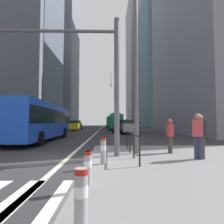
{
  "coord_description": "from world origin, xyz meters",
  "views": [
    {
      "loc": [
        1.77,
        -7.6,
        1.58
      ],
      "look_at": [
        2.72,
        37.95,
        4.1
      ],
      "focal_mm": 30.09,
      "sensor_mm": 36.0,
      "label": 1
    }
  ],
  "objects_px": {
    "city_bus_red_distant": "(111,121)",
    "car_oncoming_far": "(76,125)",
    "bollard_front": "(81,195)",
    "bollard_right": "(103,150)",
    "city_bus_red_receding": "(116,121)",
    "car_oncoming_mid": "(70,125)",
    "pedestrian_far": "(198,133)",
    "traffic_signal_gantry": "(73,64)",
    "street_lamp_post": "(136,44)",
    "car_receding_near": "(128,127)",
    "pedestrian_waiting": "(200,134)",
    "pedestrian_walking": "(170,134)",
    "city_bus_blue_oncoming": "(41,119)",
    "car_receding_far": "(119,126)",
    "bollard_left": "(88,166)"
  },
  "relations": [
    {
      "from": "city_bus_red_distant",
      "to": "car_oncoming_far",
      "type": "bearing_deg",
      "value": -109.34
    },
    {
      "from": "car_oncoming_far",
      "to": "bollard_front",
      "type": "xyz_separation_m",
      "value": [
        5.89,
        -33.77,
        -0.39
      ]
    },
    {
      "from": "bollard_right",
      "to": "city_bus_red_receding",
      "type": "bearing_deg",
      "value": 86.92
    },
    {
      "from": "city_bus_red_receding",
      "to": "car_oncoming_mid",
      "type": "distance_m",
      "value": 9.61
    },
    {
      "from": "pedestrian_far",
      "to": "traffic_signal_gantry",
      "type": "bearing_deg",
      "value": 172.3
    },
    {
      "from": "street_lamp_post",
      "to": "bollard_right",
      "type": "relative_size",
      "value": 8.98
    },
    {
      "from": "city_bus_red_receding",
      "to": "car_receding_near",
      "type": "relative_size",
      "value": 2.63
    },
    {
      "from": "car_oncoming_far",
      "to": "pedestrian_waiting",
      "type": "bearing_deg",
      "value": -71.21
    },
    {
      "from": "pedestrian_waiting",
      "to": "pedestrian_far",
      "type": "relative_size",
      "value": 0.98
    },
    {
      "from": "bollard_right",
      "to": "pedestrian_walking",
      "type": "xyz_separation_m",
      "value": [
        3.07,
        2.25,
        0.38
      ]
    },
    {
      "from": "car_receding_near",
      "to": "street_lamp_post",
      "type": "height_order",
      "value": "street_lamp_post"
    },
    {
      "from": "city_bus_blue_oncoming",
      "to": "bollard_front",
      "type": "distance_m",
      "value": 14.71
    },
    {
      "from": "city_bus_blue_oncoming",
      "to": "car_receding_far",
      "type": "height_order",
      "value": "city_bus_blue_oncoming"
    },
    {
      "from": "traffic_signal_gantry",
      "to": "pedestrian_walking",
      "type": "bearing_deg",
      "value": 10.01
    },
    {
      "from": "car_oncoming_far",
      "to": "bollard_right",
      "type": "height_order",
      "value": "car_oncoming_far"
    },
    {
      "from": "car_oncoming_mid",
      "to": "car_oncoming_far",
      "type": "relative_size",
      "value": 0.98
    },
    {
      "from": "city_bus_red_distant",
      "to": "bollard_front",
      "type": "relative_size",
      "value": 13.41
    },
    {
      "from": "city_bus_red_distant",
      "to": "bollard_right",
      "type": "distance_m",
      "value": 50.08
    },
    {
      "from": "car_oncoming_mid",
      "to": "street_lamp_post",
      "type": "xyz_separation_m",
      "value": [
        8.75,
        -27.82,
        4.29
      ]
    },
    {
      "from": "street_lamp_post",
      "to": "car_oncoming_far",
      "type": "bearing_deg",
      "value": 105.29
    },
    {
      "from": "car_oncoming_far",
      "to": "traffic_signal_gantry",
      "type": "xyz_separation_m",
      "value": [
        4.73,
        -28.39,
        3.1
      ]
    },
    {
      "from": "bollard_front",
      "to": "pedestrian_far",
      "type": "height_order",
      "value": "pedestrian_far"
    },
    {
      "from": "car_oncoming_mid",
      "to": "bollard_front",
      "type": "distance_m",
      "value": 34.64
    },
    {
      "from": "pedestrian_waiting",
      "to": "bollard_right",
      "type": "bearing_deg",
      "value": -167.83
    },
    {
      "from": "car_oncoming_mid",
      "to": "car_receding_far",
      "type": "xyz_separation_m",
      "value": [
        9.08,
        -7.82,
        -0.0
      ]
    },
    {
      "from": "car_receding_near",
      "to": "bollard_front",
      "type": "relative_size",
      "value": 5.41
    },
    {
      "from": "bollard_left",
      "to": "traffic_signal_gantry",
      "type": "bearing_deg",
      "value": 106.25
    },
    {
      "from": "city_bus_red_distant",
      "to": "car_receding_far",
      "type": "xyz_separation_m",
      "value": [
        0.81,
        -27.88,
        -0.85
      ]
    },
    {
      "from": "bollard_right",
      "to": "bollard_front",
      "type": "bearing_deg",
      "value": -92.91
    },
    {
      "from": "city_bus_blue_oncoming",
      "to": "street_lamp_post",
      "type": "height_order",
      "value": "street_lamp_post"
    },
    {
      "from": "car_oncoming_far",
      "to": "traffic_signal_gantry",
      "type": "distance_m",
      "value": 28.95
    },
    {
      "from": "car_receding_near",
      "to": "bollard_right",
      "type": "xyz_separation_m",
      "value": [
        -2.87,
        -19.39,
        -0.34
      ]
    },
    {
      "from": "city_bus_red_receding",
      "to": "traffic_signal_gantry",
      "type": "bearing_deg",
      "value": -95.66
    },
    {
      "from": "bollard_right",
      "to": "street_lamp_post",
      "type": "bearing_deg",
      "value": 55.86
    },
    {
      "from": "city_bus_red_receding",
      "to": "car_receding_near",
      "type": "distance_m",
      "value": 13.78
    },
    {
      "from": "city_bus_red_receding",
      "to": "traffic_signal_gantry",
      "type": "height_order",
      "value": "traffic_signal_gantry"
    },
    {
      "from": "bollard_front",
      "to": "pedestrian_far",
      "type": "distance_m",
      "value": 6.13
    },
    {
      "from": "bollard_front",
      "to": "pedestrian_walking",
      "type": "height_order",
      "value": "pedestrian_walking"
    },
    {
      "from": "car_receding_far",
      "to": "pedestrian_far",
      "type": "bearing_deg",
      "value": -84.99
    },
    {
      "from": "city_bus_red_distant",
      "to": "pedestrian_walking",
      "type": "height_order",
      "value": "city_bus_red_distant"
    },
    {
      "from": "street_lamp_post",
      "to": "pedestrian_waiting",
      "type": "height_order",
      "value": "street_lamp_post"
    },
    {
      "from": "bollard_left",
      "to": "pedestrian_waiting",
      "type": "xyz_separation_m",
      "value": [
        4.1,
        2.96,
        0.54
      ]
    },
    {
      "from": "traffic_signal_gantry",
      "to": "pedestrian_walking",
      "type": "height_order",
      "value": "traffic_signal_gantry"
    },
    {
      "from": "bollard_front",
      "to": "bollard_right",
      "type": "height_order",
      "value": "bollard_right"
    },
    {
      "from": "city_bus_red_distant",
      "to": "bollard_left",
      "type": "xyz_separation_m",
      "value": [
        -1.3,
        -52.19,
        -1.26
      ]
    },
    {
      "from": "pedestrian_waiting",
      "to": "street_lamp_post",
      "type": "bearing_deg",
      "value": 149.57
    },
    {
      "from": "city_bus_blue_oncoming",
      "to": "car_receding_near",
      "type": "bearing_deg",
      "value": 48.83
    },
    {
      "from": "street_lamp_post",
      "to": "pedestrian_walking",
      "type": "distance_m",
      "value": 4.55
    },
    {
      "from": "pedestrian_walking",
      "to": "bollard_left",
      "type": "bearing_deg",
      "value": -127.54
    },
    {
      "from": "car_oncoming_far",
      "to": "city_bus_red_distant",
      "type": "bearing_deg",
      "value": 70.66
    }
  ]
}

